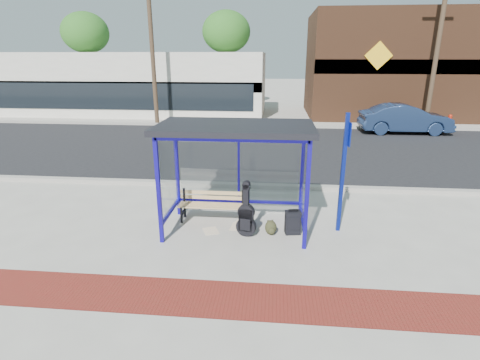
# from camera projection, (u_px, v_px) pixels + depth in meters

# --- Properties ---
(ground) EXTENTS (120.00, 120.00, 0.00)m
(ground) POSITION_uv_depth(u_px,v_px,m) (236.00, 229.00, 8.58)
(ground) COLOR #B2ADA0
(ground) RESTS_ON ground
(brick_paver_strip) EXTENTS (60.00, 1.00, 0.01)m
(brick_paver_strip) POSITION_uv_depth(u_px,v_px,m) (219.00, 299.00, 6.12)
(brick_paver_strip) COLOR maroon
(brick_paver_strip) RESTS_ON ground
(curb_near) EXTENTS (60.00, 0.25, 0.12)m
(curb_near) POSITION_uv_depth(u_px,v_px,m) (246.00, 185.00, 11.30)
(curb_near) COLOR gray
(curb_near) RESTS_ON ground
(street_asphalt) EXTENTS (60.00, 10.00, 0.00)m
(street_asphalt) POSITION_uv_depth(u_px,v_px,m) (255.00, 148.00, 16.14)
(street_asphalt) COLOR black
(street_asphalt) RESTS_ON ground
(curb_far) EXTENTS (60.00, 0.25, 0.12)m
(curb_far) POSITION_uv_depth(u_px,v_px,m) (260.00, 126.00, 20.94)
(curb_far) COLOR gray
(curb_far) RESTS_ON ground
(far_sidewalk) EXTENTS (60.00, 4.00, 0.01)m
(far_sidewalk) POSITION_uv_depth(u_px,v_px,m) (261.00, 121.00, 22.75)
(far_sidewalk) COLOR #B2ADA0
(far_sidewalk) RESTS_ON ground
(bus_shelter) EXTENTS (3.30, 1.80, 2.42)m
(bus_shelter) POSITION_uv_depth(u_px,v_px,m) (236.00, 140.00, 8.00)
(bus_shelter) COLOR #170E9E
(bus_shelter) RESTS_ON ground
(storefront_white) EXTENTS (18.00, 6.04, 4.00)m
(storefront_white) POSITION_uv_depth(u_px,v_px,m) (133.00, 83.00, 25.75)
(storefront_white) COLOR silver
(storefront_white) RESTS_ON ground
(storefront_brown) EXTENTS (10.00, 7.08, 6.40)m
(storefront_brown) POSITION_uv_depth(u_px,v_px,m) (387.00, 65.00, 24.33)
(storefront_brown) COLOR #59331E
(storefront_brown) RESTS_ON ground
(tree_left) EXTENTS (3.60, 3.60, 7.03)m
(tree_left) POSITION_uv_depth(u_px,v_px,m) (85.00, 33.00, 28.90)
(tree_left) COLOR #4C3826
(tree_left) RESTS_ON ground
(tree_mid) EXTENTS (3.60, 3.60, 7.03)m
(tree_mid) POSITION_uv_depth(u_px,v_px,m) (226.00, 32.00, 27.92)
(tree_mid) COLOR #4C3826
(tree_mid) RESTS_ON ground
(tree_right) EXTENTS (3.60, 3.60, 7.03)m
(tree_right) POSITION_uv_depth(u_px,v_px,m) (443.00, 31.00, 26.54)
(tree_right) COLOR #4C3826
(tree_right) RESTS_ON ground
(utility_pole_west) EXTENTS (1.60, 0.24, 8.00)m
(utility_pole_west) POSITION_uv_depth(u_px,v_px,m) (152.00, 50.00, 20.48)
(utility_pole_west) COLOR #4C3826
(utility_pole_west) RESTS_ON ground
(utility_pole_east) EXTENTS (1.60, 0.24, 8.00)m
(utility_pole_east) POSITION_uv_depth(u_px,v_px,m) (437.00, 49.00, 19.15)
(utility_pole_east) COLOR #4C3826
(utility_pole_east) RESTS_ON ground
(bench) EXTENTS (1.61, 0.40, 0.76)m
(bench) POSITION_uv_depth(u_px,v_px,m) (213.00, 204.00, 8.93)
(bench) COLOR black
(bench) RESTS_ON ground
(guitar_bag) EXTENTS (0.46, 0.22, 1.20)m
(guitar_bag) POSITION_uv_depth(u_px,v_px,m) (246.00, 217.00, 8.15)
(guitar_bag) COLOR black
(guitar_bag) RESTS_ON ground
(suitcase) EXTENTS (0.37, 0.27, 0.59)m
(suitcase) POSITION_uv_depth(u_px,v_px,m) (293.00, 223.00, 8.29)
(suitcase) COLOR black
(suitcase) RESTS_ON ground
(backpack) EXTENTS (0.30, 0.29, 0.32)m
(backpack) POSITION_uv_depth(u_px,v_px,m) (271.00, 228.00, 8.30)
(backpack) COLOR #2A2B18
(backpack) RESTS_ON ground
(sign_post) EXTENTS (0.12, 0.33, 2.67)m
(sign_post) POSITION_uv_depth(u_px,v_px,m) (344.00, 167.00, 8.07)
(sign_post) COLOR navy
(sign_post) RESTS_ON ground
(newspaper_a) EXTENTS (0.45, 0.49, 0.01)m
(newspaper_a) POSITION_uv_depth(u_px,v_px,m) (211.00, 231.00, 8.49)
(newspaper_a) COLOR white
(newspaper_a) RESTS_ON ground
(newspaper_b) EXTENTS (0.35, 0.42, 0.01)m
(newspaper_b) POSITION_uv_depth(u_px,v_px,m) (237.00, 227.00, 8.68)
(newspaper_b) COLOR white
(newspaper_b) RESTS_ON ground
(newspaper_c) EXTENTS (0.45, 0.49, 0.01)m
(newspaper_c) POSITION_uv_depth(u_px,v_px,m) (242.00, 222.00, 8.95)
(newspaper_c) COLOR white
(newspaper_c) RESTS_ON ground
(parked_car) EXTENTS (4.50, 1.65, 1.47)m
(parked_car) POSITION_uv_depth(u_px,v_px,m) (405.00, 119.00, 19.07)
(parked_car) COLOR navy
(parked_car) RESTS_ON ground
(fire_hydrant) EXTENTS (0.31, 0.21, 0.71)m
(fire_hydrant) POSITION_uv_depth(u_px,v_px,m) (450.00, 120.00, 20.82)
(fire_hydrant) COLOR #AE1E0C
(fire_hydrant) RESTS_ON ground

